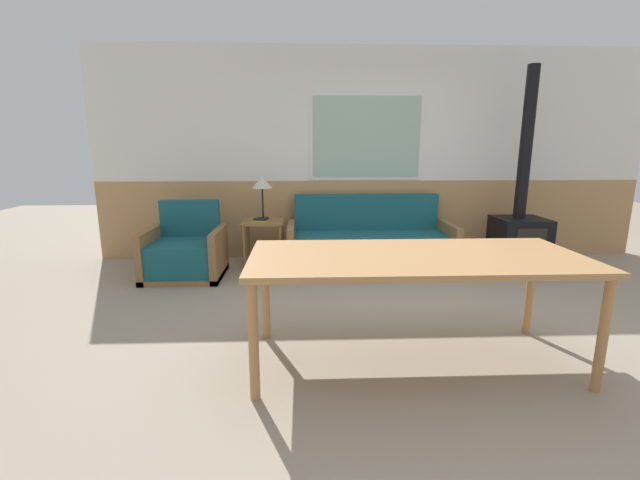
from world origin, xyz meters
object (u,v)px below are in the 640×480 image
object	(u,v)px
dining_table	(415,264)
armchair	(185,254)
table_lamp	(262,184)
side_table	(263,229)
couch	(369,246)
wood_stove	(520,222)

from	to	relation	value
dining_table	armchair	bearing A→B (deg)	135.18
table_lamp	dining_table	size ratio (longest dim) A/B	0.24
dining_table	side_table	bearing A→B (deg)	116.77
couch	table_lamp	world-z (taller)	table_lamp
side_table	table_lamp	bearing A→B (deg)	94.54
armchair	table_lamp	size ratio (longest dim) A/B	1.61
armchair	wood_stove	xyz separation A→B (m)	(4.01, 0.24, 0.30)
table_lamp	couch	bearing A→B (deg)	-3.58
side_table	dining_table	distance (m)	2.74
side_table	armchair	bearing A→B (deg)	-157.50
table_lamp	dining_table	distance (m)	2.83
couch	side_table	world-z (taller)	couch
side_table	table_lamp	world-z (taller)	table_lamp
couch	side_table	size ratio (longest dim) A/B	3.45
table_lamp	wood_stove	size ratio (longest dim) A/B	0.22
dining_table	wood_stove	xyz separation A→B (m)	(1.91, 2.33, -0.15)
couch	table_lamp	size ratio (longest dim) A/B	3.83
side_table	wood_stove	xyz separation A→B (m)	(3.14, -0.12, 0.08)
side_table	table_lamp	distance (m)	0.55
dining_table	wood_stove	size ratio (longest dim) A/B	0.92
couch	wood_stove	xyz separation A→B (m)	(1.83, -0.12, 0.30)
side_table	wood_stove	distance (m)	3.14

